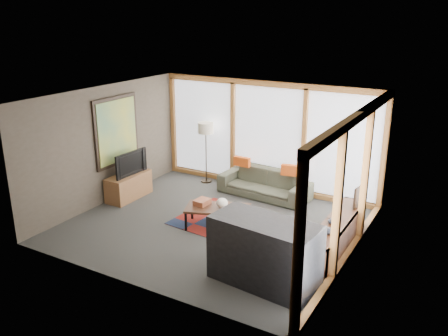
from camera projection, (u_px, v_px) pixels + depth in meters
The scene contains 17 objects.
ground at pixel (214, 225), 9.53m from camera, with size 5.50×5.50×0.00m, color #2B2B29.
room_envelope at pixel (250, 148), 9.27m from camera, with size 5.52×5.02×2.62m.
rug at pixel (242, 225), 9.53m from camera, with size 2.64×1.69×0.01m, color maroon.
sofa at pixel (264, 183), 10.94m from camera, with size 2.12×0.83×0.62m, color #35392B.
pillow_left at pixel (242, 162), 11.14m from camera, with size 0.40×0.12×0.22m, color #B34311.
pillow_right at pixel (291, 170), 10.51m from camera, with size 0.44×0.13×0.24m, color #B34311.
floor_lamp at pixel (206, 153), 11.73m from camera, with size 0.38×0.38×1.52m, color #312618, non-canonical shape.
coffee_table at pixel (218, 217), 9.40m from camera, with size 1.26×0.63×0.42m, color black, non-canonical shape.
book_stack at pixel (202, 202), 9.46m from camera, with size 0.25×0.31×0.10m, color brown.
vase at pixel (222, 203), 9.29m from camera, with size 0.23×0.23×0.20m, color white.
bookshelf at pixel (336, 235), 8.46m from camera, with size 0.43×2.34×0.59m, color black, non-canonical shape.
bowl_a at pixel (328, 231), 7.86m from camera, with size 0.19×0.19×0.09m, color black.
bowl_b at pixel (332, 221), 8.23m from camera, with size 0.16×0.16×0.08m, color black.
shelf_picture at pixel (358, 197), 8.85m from camera, with size 0.04×0.31×0.41m, color black.
tv_console at pixel (129, 186), 10.85m from camera, with size 0.47×1.13×0.56m, color brown.
television at pixel (128, 163), 10.69m from camera, with size 0.95×0.13×0.55m, color black.
bar_counter at pixel (264, 252), 7.36m from camera, with size 1.68×0.78×1.06m, color black.
Camera 1 is at (4.49, -7.43, 4.10)m, focal length 38.00 mm.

